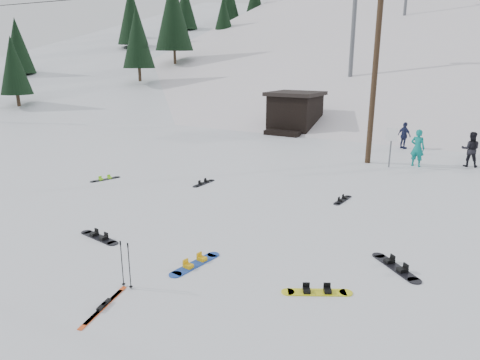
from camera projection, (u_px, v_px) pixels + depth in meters
The scene contains 21 objects.
ground at pixel (129, 267), 10.33m from camera, with size 200.00×200.00×0.00m, color white.
ski_slope at pixel (425, 187), 58.98m from camera, with size 60.00×75.00×45.00m, color white.
ridge_left at pixel (187, 160), 70.77m from camera, with size 34.00×85.00×38.00m, color white.
treeline_left at pixel (160, 96), 60.21m from camera, with size 20.00×64.00×10.00m, color black, non-canonical shape.
treeline_crest at pixel (458, 87), 81.35m from camera, with size 50.00×6.00×10.00m, color black, non-canonical shape.
utility_pole at pixel (376, 64), 19.64m from camera, with size 2.00×0.26×9.00m.
trail_sign at pixel (391, 140), 19.66m from camera, with size 0.50×0.09×1.85m.
lift_hut at pixel (295, 112), 29.73m from camera, with size 3.40×4.10×2.75m.
lift_tower_near at pixel (354, 22), 34.97m from camera, with size 2.20×0.36×8.00m.
hero_snowboard at pixel (195, 264), 10.43m from camera, with size 0.47×1.63×0.11m.
hero_skis at pixel (104, 306), 8.64m from camera, with size 0.53×1.59×0.08m.
ski_poles at pixel (126, 265), 9.25m from camera, with size 0.30×0.08×1.08m.
board_scatter_a at pixel (99, 237), 12.00m from camera, with size 1.56×0.46×0.11m.
board_scatter_b at pixel (204, 183), 17.33m from camera, with size 0.27×1.33×0.09m.
board_scatter_c at pixel (105, 179), 17.91m from camera, with size 0.57×1.27×0.09m.
board_scatter_d at pixel (396, 267), 10.27m from camera, with size 1.33×1.21×0.12m.
board_scatter_e at pixel (317, 292), 9.17m from camera, with size 1.37×0.90×0.11m.
board_scatter_f at pixel (343, 200), 15.23m from camera, with size 0.32×1.30×0.09m.
skier_teal at pixel (417, 148), 19.96m from camera, with size 0.64×0.42×1.75m, color #0C7C75.
skier_dark at pixel (470, 149), 19.93m from camera, with size 0.80×0.62×1.64m, color black.
skier_navy at pixel (404, 135), 24.04m from camera, with size 0.88×0.37×1.50m, color #1C2247.
Camera 1 is at (7.12, -6.67, 4.81)m, focal length 32.00 mm.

